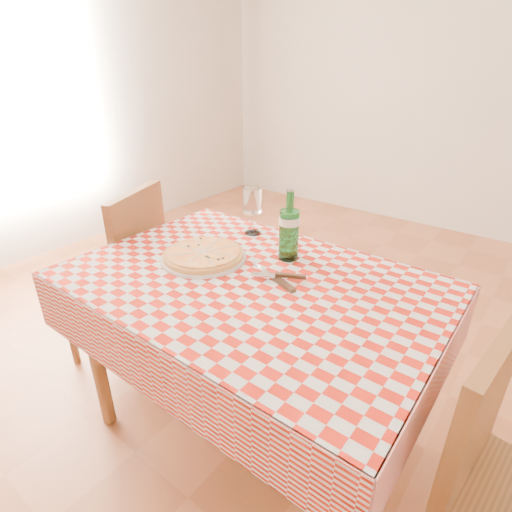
{
  "coord_description": "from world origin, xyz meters",
  "views": [
    {
      "loc": [
        0.77,
        -0.96,
        1.44
      ],
      "look_at": [
        -0.02,
        0.06,
        0.82
      ],
      "focal_mm": 28.0,
      "sensor_mm": 36.0,
      "label": 1
    }
  ],
  "objects_px": {
    "water_bottle": "(289,224)",
    "wine_glass": "(252,211)",
    "dining_table": "(250,302)",
    "pizza_plate": "(203,254)",
    "chair_near": "(506,483)",
    "chair_far": "(126,266)"
  },
  "relations": [
    {
      "from": "chair_far",
      "to": "wine_glass",
      "type": "xyz_separation_m",
      "value": [
        0.57,
        0.29,
        0.33
      ]
    },
    {
      "from": "wine_glass",
      "to": "water_bottle",
      "type": "bearing_deg",
      "value": -23.24
    },
    {
      "from": "wine_glass",
      "to": "chair_near",
      "type": "bearing_deg",
      "value": -19.9
    },
    {
      "from": "dining_table",
      "to": "wine_glass",
      "type": "height_order",
      "value": "wine_glass"
    },
    {
      "from": "pizza_plate",
      "to": "dining_table",
      "type": "bearing_deg",
      "value": -3.38
    },
    {
      "from": "pizza_plate",
      "to": "water_bottle",
      "type": "distance_m",
      "value": 0.35
    },
    {
      "from": "pizza_plate",
      "to": "wine_glass",
      "type": "height_order",
      "value": "wine_glass"
    },
    {
      "from": "chair_far",
      "to": "water_bottle",
      "type": "distance_m",
      "value": 0.94
    },
    {
      "from": "chair_far",
      "to": "pizza_plate",
      "type": "relative_size",
      "value": 2.8
    },
    {
      "from": "dining_table",
      "to": "pizza_plate",
      "type": "relative_size",
      "value": 3.64
    },
    {
      "from": "pizza_plate",
      "to": "water_bottle",
      "type": "xyz_separation_m",
      "value": [
        0.26,
        0.21,
        0.12
      ]
    },
    {
      "from": "water_bottle",
      "to": "wine_glass",
      "type": "xyz_separation_m",
      "value": [
        -0.27,
        0.11,
        -0.04
      ]
    },
    {
      "from": "chair_far",
      "to": "water_bottle",
      "type": "relative_size",
      "value": 3.26
    },
    {
      "from": "water_bottle",
      "to": "dining_table",
      "type": "bearing_deg",
      "value": -93.6
    },
    {
      "from": "dining_table",
      "to": "water_bottle",
      "type": "relative_size",
      "value": 4.24
    },
    {
      "from": "water_bottle",
      "to": "wine_glass",
      "type": "height_order",
      "value": "water_bottle"
    },
    {
      "from": "dining_table",
      "to": "wine_glass",
      "type": "xyz_separation_m",
      "value": [
        -0.25,
        0.33,
        0.2
      ]
    },
    {
      "from": "chair_near",
      "to": "water_bottle",
      "type": "relative_size",
      "value": 3.12
    },
    {
      "from": "pizza_plate",
      "to": "wine_glass",
      "type": "bearing_deg",
      "value": 91.94
    },
    {
      "from": "chair_far",
      "to": "pizza_plate",
      "type": "bearing_deg",
      "value": 156.68
    },
    {
      "from": "water_bottle",
      "to": "pizza_plate",
      "type": "bearing_deg",
      "value": -141.16
    },
    {
      "from": "dining_table",
      "to": "chair_near",
      "type": "xyz_separation_m",
      "value": [
        0.87,
        -0.07,
        -0.15
      ]
    }
  ]
}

